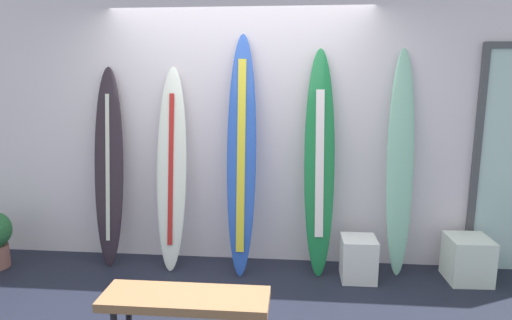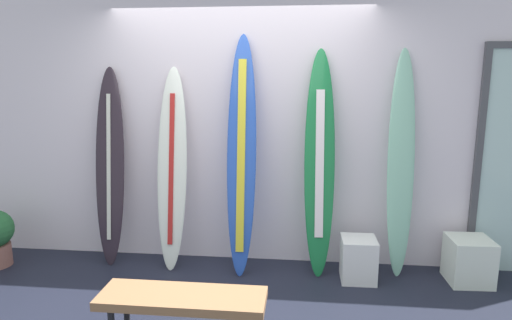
{
  "view_description": "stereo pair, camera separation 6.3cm",
  "coord_description": "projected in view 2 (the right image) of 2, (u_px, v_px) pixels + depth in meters",
  "views": [
    {
      "loc": [
        0.55,
        -3.1,
        1.89
      ],
      "look_at": [
        0.18,
        0.95,
        1.09
      ],
      "focal_mm": 31.17,
      "sensor_mm": 36.0,
      "label": 1
    },
    {
      "loc": [
        0.61,
        -3.1,
        1.89
      ],
      "look_at": [
        0.18,
        0.95,
        1.09
      ],
      "focal_mm": 31.17,
      "sensor_mm": 36.0,
      "label": 2
    }
  ],
  "objects": [
    {
      "name": "wall_back",
      "position": [
        242.0,
        123.0,
        4.45
      ],
      "size": [
        7.2,
        0.2,
        2.8
      ],
      "primitive_type": "cube",
      "color": "silver",
      "rests_on": "ground"
    },
    {
      "name": "surfboard_charcoal",
      "position": [
        110.0,
        168.0,
        4.38
      ],
      "size": [
        0.3,
        0.35,
        1.95
      ],
      "color": "#2A2029",
      "rests_on": "ground"
    },
    {
      "name": "surfboard_ivory",
      "position": [
        172.0,
        169.0,
        4.29
      ],
      "size": [
        0.3,
        0.4,
        1.95
      ],
      "color": "white",
      "rests_on": "ground"
    },
    {
      "name": "surfboard_cobalt",
      "position": [
        242.0,
        157.0,
        4.16
      ],
      "size": [
        0.28,
        0.46,
        2.25
      ],
      "color": "blue",
      "rests_on": "ground"
    },
    {
      "name": "surfboard_emerald",
      "position": [
        319.0,
        165.0,
        4.13
      ],
      "size": [
        0.3,
        0.4,
        2.12
      ],
      "color": "#1B773D",
      "rests_on": "ground"
    },
    {
      "name": "surfboard_seafoam",
      "position": [
        401.0,
        164.0,
        4.1
      ],
      "size": [
        0.25,
        0.3,
        2.12
      ],
      "color": "#88C6A9",
      "rests_on": "ground"
    },
    {
      "name": "display_block_left",
      "position": [
        358.0,
        259.0,
        4.1
      ],
      "size": [
        0.32,
        0.32,
        0.4
      ],
      "color": "white",
      "rests_on": "ground"
    },
    {
      "name": "display_block_center",
      "position": [
        469.0,
        260.0,
        4.05
      ],
      "size": [
        0.38,
        0.38,
        0.42
      ],
      "color": "silver",
      "rests_on": "ground"
    },
    {
      "name": "bench",
      "position": [
        182.0,
        302.0,
        2.96
      ],
      "size": [
        1.12,
        0.35,
        0.45
      ],
      "color": "#906642",
      "rests_on": "ground"
    }
  ]
}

